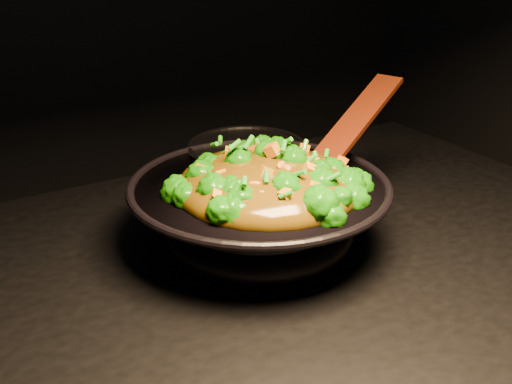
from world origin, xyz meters
TOP-DOWN VIEW (x-y plane):
  - wok at (-0.02, 0.07)m, footprint 0.40×0.40m
  - stir_fry at (-0.02, 0.05)m, footprint 0.31×0.31m
  - spatula at (0.14, 0.07)m, footprint 0.29×0.16m
  - back_pot at (0.05, 0.22)m, footprint 0.24×0.24m

SIDE VIEW (x-z plane):
  - wok at x=-0.02m, z-range 0.90..1.01m
  - back_pot at x=0.05m, z-range 0.90..1.01m
  - stir_fry at x=-0.02m, z-range 1.01..1.10m
  - spatula at x=0.14m, z-range 1.00..1.12m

